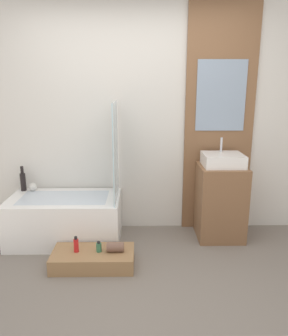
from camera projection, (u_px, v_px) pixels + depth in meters
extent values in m
plane|color=slate|center=(133.00, 312.00, 2.49)|extent=(12.00, 12.00, 0.00)
cube|color=silver|center=(135.00, 119.00, 3.69)|extent=(4.20, 0.06, 2.60)
cube|color=brown|center=(219.00, 119.00, 3.66)|extent=(0.77, 0.03, 2.60)
cube|color=#8C9EB2|center=(221.00, 96.00, 3.57)|extent=(0.54, 0.01, 0.76)
cube|color=white|center=(65.00, 219.00, 3.58)|extent=(1.19, 0.66, 0.50)
cube|color=silver|center=(64.00, 198.00, 3.52)|extent=(0.93, 0.46, 0.01)
cube|color=silver|center=(116.00, 151.00, 3.39)|extent=(0.01, 0.60, 1.02)
cube|color=#997047|center=(93.00, 259.00, 3.10)|extent=(0.77, 0.38, 0.15)
cube|color=brown|center=(220.00, 202.00, 3.63)|extent=(0.50, 0.48, 0.82)
cube|color=white|center=(223.00, 160.00, 3.51)|extent=(0.42, 0.37, 0.13)
cylinder|color=silver|center=(221.00, 145.00, 3.57)|extent=(0.02, 0.02, 0.16)
cylinder|color=black|center=(23.00, 182.00, 3.73)|extent=(0.06, 0.06, 0.20)
cylinder|color=black|center=(22.00, 170.00, 3.69)|extent=(0.03, 0.03, 0.09)
sphere|color=silver|center=(33.00, 187.00, 3.73)|extent=(0.09, 0.09, 0.09)
cylinder|color=red|center=(76.00, 246.00, 3.07)|extent=(0.05, 0.05, 0.13)
cylinder|color=black|center=(76.00, 238.00, 3.05)|extent=(0.03, 0.03, 0.03)
cylinder|color=#38704C|center=(99.00, 247.00, 3.08)|extent=(0.05, 0.05, 0.08)
cylinder|color=black|center=(99.00, 242.00, 3.06)|extent=(0.03, 0.03, 0.02)
cylinder|color=brown|center=(115.00, 247.00, 3.08)|extent=(0.16, 0.09, 0.09)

